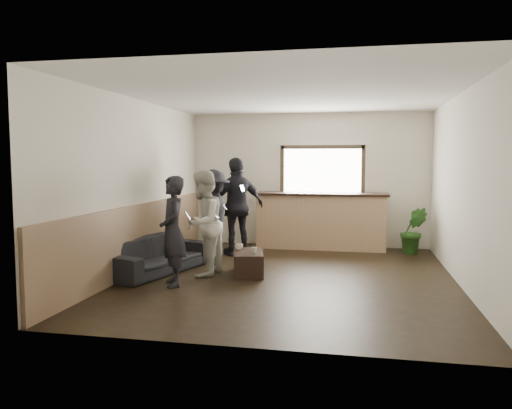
% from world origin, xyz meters
% --- Properties ---
extents(ground, '(5.00, 6.00, 0.01)m').
position_xyz_m(ground, '(0.00, 0.00, 0.00)').
color(ground, black).
extents(room_shell, '(5.01, 6.01, 2.80)m').
position_xyz_m(room_shell, '(-0.74, 0.00, 1.47)').
color(room_shell, silver).
rests_on(room_shell, ground).
extents(bar_counter, '(2.70, 0.68, 2.13)m').
position_xyz_m(bar_counter, '(0.30, 2.70, 0.64)').
color(bar_counter, tan).
rests_on(bar_counter, ground).
extents(sofa, '(1.29, 2.09, 0.57)m').
position_xyz_m(sofa, '(-2.14, -0.07, 0.29)').
color(sofa, black).
rests_on(sofa, ground).
extents(coffee_table, '(0.62, 0.90, 0.36)m').
position_xyz_m(coffee_table, '(-0.65, 0.08, 0.18)').
color(coffee_table, black).
rests_on(coffee_table, ground).
extents(cup_a, '(0.13, 0.13, 0.10)m').
position_xyz_m(cup_a, '(-0.84, 0.22, 0.41)').
color(cup_a, silver).
rests_on(cup_a, coffee_table).
extents(cup_b, '(0.12, 0.12, 0.09)m').
position_xyz_m(cup_b, '(-0.55, 0.00, 0.41)').
color(cup_b, silver).
rests_on(cup_b, coffee_table).
extents(potted_plant, '(0.50, 0.41, 0.91)m').
position_xyz_m(potted_plant, '(2.11, 2.42, 0.46)').
color(potted_plant, '#2D6623').
rests_on(potted_plant, ground).
extents(person_a, '(0.62, 0.69, 1.59)m').
position_xyz_m(person_a, '(-1.57, -0.83, 0.79)').
color(person_a, black).
rests_on(person_a, ground).
extents(person_b, '(0.72, 0.87, 1.65)m').
position_xyz_m(person_b, '(-1.34, -0.13, 0.83)').
color(person_b, beige).
rests_on(person_b, ground).
extents(person_c, '(0.70, 1.12, 1.65)m').
position_xyz_m(person_c, '(-1.52, 1.02, 0.83)').
color(person_c, black).
rests_on(person_c, ground).
extents(person_d, '(1.13, 1.05, 1.87)m').
position_xyz_m(person_d, '(-1.22, 1.68, 0.93)').
color(person_d, black).
rests_on(person_d, ground).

